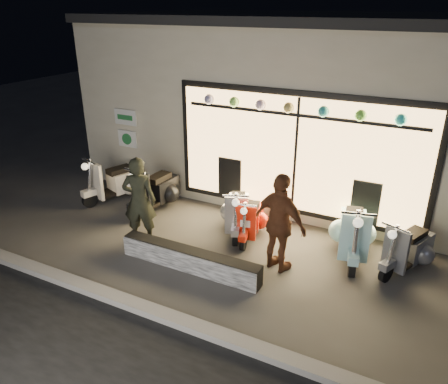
# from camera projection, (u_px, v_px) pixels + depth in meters

# --- Properties ---
(ground) EXTENTS (40.00, 40.00, 0.00)m
(ground) POSITION_uv_depth(u_px,v_px,m) (218.00, 255.00, 8.37)
(ground) COLOR #383533
(ground) RESTS_ON ground
(kerb) EXTENTS (40.00, 0.25, 0.12)m
(kerb) POSITION_uv_depth(u_px,v_px,m) (157.00, 313.00, 6.71)
(kerb) COLOR slate
(kerb) RESTS_ON ground
(shop_building) EXTENTS (10.20, 6.23, 4.20)m
(shop_building) POSITION_uv_depth(u_px,v_px,m) (305.00, 98.00, 11.59)
(shop_building) COLOR beige
(shop_building) RESTS_ON ground
(graffiti_barrier) EXTENTS (2.73, 0.28, 0.40)m
(graffiti_barrier) POSITION_uv_depth(u_px,v_px,m) (190.00, 259.00, 7.85)
(graffiti_barrier) COLOR black
(graffiti_barrier) RESTS_ON ground
(scooter_silver) EXTENTS (0.81, 1.40, 1.02)m
(scooter_silver) POSITION_uv_depth(u_px,v_px,m) (238.00, 211.00, 9.21)
(scooter_silver) COLOR black
(scooter_silver) RESTS_ON ground
(scooter_red) EXTENTS (0.58, 1.28, 0.91)m
(scooter_red) POSITION_uv_depth(u_px,v_px,m) (251.00, 218.00, 8.98)
(scooter_red) COLOR black
(scooter_red) RESTS_ON ground
(scooter_black) EXTENTS (0.55, 1.56, 1.12)m
(scooter_black) POSITION_uv_depth(u_px,v_px,m) (158.00, 189.00, 10.16)
(scooter_black) COLOR black
(scooter_black) RESTS_ON ground
(scooter_cream) EXTENTS (0.82, 1.53, 1.10)m
(scooter_cream) POSITION_uv_depth(u_px,v_px,m) (119.00, 181.00, 10.66)
(scooter_cream) COLOR black
(scooter_cream) RESTS_ON ground
(scooter_blue) EXTENTS (0.75, 1.62, 1.15)m
(scooter_blue) POSITION_uv_depth(u_px,v_px,m) (353.00, 231.00, 8.29)
(scooter_blue) COLOR black
(scooter_blue) RESTS_ON ground
(scooter_grey) EXTENTS (0.80, 1.37, 1.00)m
(scooter_grey) POSITION_uv_depth(u_px,v_px,m) (410.00, 247.00, 7.85)
(scooter_grey) COLOR black
(scooter_grey) RESTS_ON ground
(man) EXTENTS (0.77, 0.65, 1.79)m
(man) POSITION_uv_depth(u_px,v_px,m) (139.00, 201.00, 8.51)
(man) COLOR black
(man) RESTS_ON ground
(woman) EXTENTS (1.16, 0.77, 1.83)m
(woman) POSITION_uv_depth(u_px,v_px,m) (280.00, 223.00, 7.59)
(woman) COLOR brown
(woman) RESTS_ON ground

